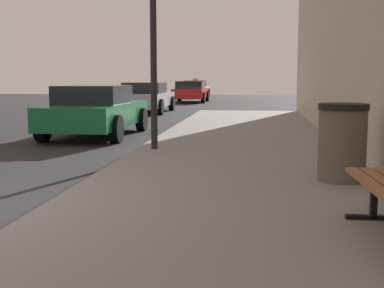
{
  "coord_description": "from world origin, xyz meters",
  "views": [
    {
      "loc": [
        4.16,
        -4.71,
        1.45
      ],
      "look_at": [
        3.27,
        2.66,
        0.49
      ],
      "focal_mm": 47.75,
      "sensor_mm": 36.0,
      "label": 1
    }
  ],
  "objects_px": {
    "car_red": "(191,92)",
    "car_white": "(196,89)",
    "car_silver": "(146,97)",
    "trash_bin": "(342,142)",
    "car_green": "(96,111)",
    "street_lamp": "(153,0)"
  },
  "relations": [
    {
      "from": "trash_bin",
      "to": "car_green",
      "type": "relative_size",
      "value": 0.24
    },
    {
      "from": "car_red",
      "to": "trash_bin",
      "type": "bearing_deg",
      "value": -78.46
    },
    {
      "from": "trash_bin",
      "to": "car_white",
      "type": "distance_m",
      "value": 32.57
    },
    {
      "from": "street_lamp",
      "to": "car_silver",
      "type": "xyz_separation_m",
      "value": [
        -2.71,
        12.03,
        -2.19
      ]
    },
    {
      "from": "trash_bin",
      "to": "car_red",
      "type": "distance_m",
      "value": 24.66
    },
    {
      "from": "car_silver",
      "to": "street_lamp",
      "type": "bearing_deg",
      "value": -77.29
    },
    {
      "from": "car_green",
      "to": "car_white",
      "type": "height_order",
      "value": "car_white"
    },
    {
      "from": "car_silver",
      "to": "car_green",
      "type": "bearing_deg",
      "value": -86.08
    },
    {
      "from": "car_white",
      "to": "car_red",
      "type": "bearing_deg",
      "value": -85.77
    },
    {
      "from": "street_lamp",
      "to": "car_red",
      "type": "relative_size",
      "value": 0.95
    },
    {
      "from": "street_lamp",
      "to": "car_red",
      "type": "xyz_separation_m",
      "value": [
        -1.99,
        21.54,
        -2.19
      ]
    },
    {
      "from": "car_silver",
      "to": "car_white",
      "type": "height_order",
      "value": "car_white"
    },
    {
      "from": "trash_bin",
      "to": "car_white",
      "type": "xyz_separation_m",
      "value": [
        -5.52,
        32.1,
        -0.0
      ]
    },
    {
      "from": "trash_bin",
      "to": "car_green",
      "type": "distance_m",
      "value": 7.68
    },
    {
      "from": "car_green",
      "to": "car_silver",
      "type": "relative_size",
      "value": 0.92
    },
    {
      "from": "car_red",
      "to": "car_white",
      "type": "distance_m",
      "value": 7.96
    },
    {
      "from": "car_silver",
      "to": "car_red",
      "type": "height_order",
      "value": "same"
    },
    {
      "from": "car_white",
      "to": "car_silver",
      "type": "bearing_deg",
      "value": -90.45
    },
    {
      "from": "street_lamp",
      "to": "car_white",
      "type": "height_order",
      "value": "street_lamp"
    },
    {
      "from": "trash_bin",
      "to": "car_green",
      "type": "xyz_separation_m",
      "value": [
        -5.05,
        5.79,
        -0.0
      ]
    },
    {
      "from": "trash_bin",
      "to": "car_silver",
      "type": "xyz_separation_m",
      "value": [
        -5.66,
        14.66,
        0.0
      ]
    },
    {
      "from": "car_green",
      "to": "trash_bin",
      "type": "bearing_deg",
      "value": -48.88
    }
  ]
}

